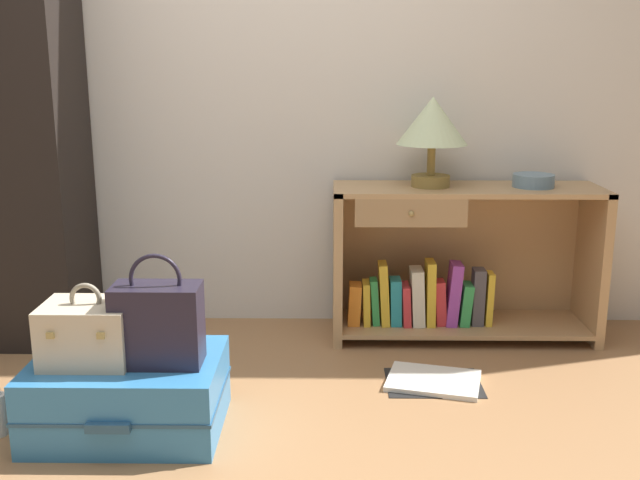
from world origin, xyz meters
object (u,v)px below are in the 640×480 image
at_px(suitcase_large, 128,394).
at_px(train_case, 88,332).
at_px(bowl, 533,181).
at_px(handbag, 158,323).
at_px(open_book_on_floor, 433,381).
at_px(bookshelf, 453,265).
at_px(table_lamp, 432,125).

distance_m(suitcase_large, train_case, 0.26).
bearing_deg(bowl, handbag, -147.01).
relative_size(bowl, open_book_on_floor, 0.44).
xyz_separation_m(train_case, handbag, (0.24, -0.01, 0.04)).
distance_m(bookshelf, handbag, 1.48).
xyz_separation_m(suitcase_large, train_case, (-0.11, -0.02, 0.23)).
distance_m(table_lamp, handbag, 1.50).
bearing_deg(bowl, table_lamp, 179.18).
height_order(table_lamp, handbag, table_lamp).
bearing_deg(train_case, table_lamp, 37.11).
bearing_deg(train_case, handbag, -3.11).
height_order(table_lamp, open_book_on_floor, table_lamp).
xyz_separation_m(bowl, train_case, (-1.70, -0.94, -0.36)).
relative_size(suitcase_large, train_case, 2.21).
distance_m(handbag, open_book_on_floor, 1.13).
xyz_separation_m(handbag, open_book_on_floor, (0.98, 0.42, -0.39)).
bearing_deg(suitcase_large, bowl, 30.04).
relative_size(suitcase_large, open_book_on_floor, 1.57).
xyz_separation_m(bookshelf, table_lamp, (-0.12, -0.00, 0.63)).
bearing_deg(bookshelf, open_book_on_floor, -105.47).
relative_size(table_lamp, train_case, 1.35).
distance_m(train_case, handbag, 0.24).
bearing_deg(bookshelf, train_case, -145.20).
bearing_deg(train_case, open_book_on_floor, 18.45).
relative_size(handbag, open_book_on_floor, 0.92).
relative_size(bookshelf, bowl, 6.57).
bearing_deg(handbag, bowl, 32.99).
height_order(bookshelf, table_lamp, table_lamp).
relative_size(bookshelf, handbag, 3.15).
bearing_deg(handbag, train_case, 176.89).
xyz_separation_m(table_lamp, bowl, (0.45, -0.01, -0.24)).
distance_m(suitcase_large, handbag, 0.30).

